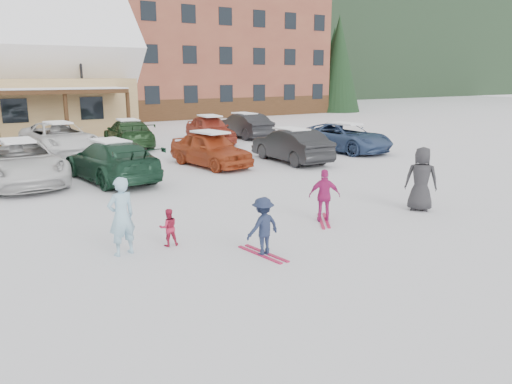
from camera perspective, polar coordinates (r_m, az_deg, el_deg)
ground at (r=11.63m, az=1.38°, el=-5.94°), size 160.00×160.00×0.00m
alpine_hotel at (r=51.57m, az=-9.24°, el=18.42°), size 31.48×14.01×21.48m
lamp_post at (r=34.31m, az=-19.28°, el=11.99°), size 0.50×0.25×6.22m
conifer_1 at (r=54.78m, az=9.43°, el=15.61°), size 4.84×4.84×11.22m
conifer_3 at (r=54.52m, az=-19.95°, el=13.83°), size 3.96×3.96×9.18m
conifer_4 at (r=68.23m, az=3.99°, el=15.48°), size 5.06×5.06×11.73m
adult_skier at (r=11.08m, az=-15.14°, el=-2.71°), size 0.70×0.54×1.73m
toddler_red at (r=11.55m, az=-9.97°, el=-4.00°), size 0.47×0.40×0.87m
child_navy at (r=10.75m, az=0.80°, el=-3.94°), size 0.89×0.59×1.29m
skis_child_navy at (r=10.96m, az=0.79°, el=-7.08°), size 0.40×1.41×0.03m
child_magenta at (r=13.31m, az=7.84°, el=-0.42°), size 0.88×0.75×1.41m
skis_child_magenta at (r=13.49m, az=7.75°, el=-3.27°), size 0.95×1.27×0.03m
bystander_dark at (r=15.00m, az=18.37°, el=1.42°), size 1.03×1.07×1.85m
parked_car_2 at (r=19.72m, az=-25.39°, el=3.10°), size 2.72×5.71×1.57m
parked_car_3 at (r=19.08m, az=-16.19°, el=3.44°), size 2.67×5.35×1.49m
parked_car_4 at (r=21.43m, az=-5.23°, el=4.91°), size 2.36×4.54×1.47m
parked_car_5 at (r=22.50m, az=4.04°, el=5.34°), size 1.73×4.56×1.49m
parked_car_6 at (r=25.98m, az=10.06°, el=6.16°), size 3.04×5.41×1.43m
parked_car_10 at (r=26.41m, az=-21.57°, el=5.71°), size 3.22×5.91×1.57m
parked_car_11 at (r=27.90m, az=-14.35°, el=6.48°), size 2.70×5.32×1.48m
parked_car_12 at (r=28.98m, az=-5.27°, el=7.15°), size 2.39×4.76×1.56m
parked_car_13 at (r=31.31m, az=-1.33°, el=7.61°), size 1.61×4.59×1.51m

